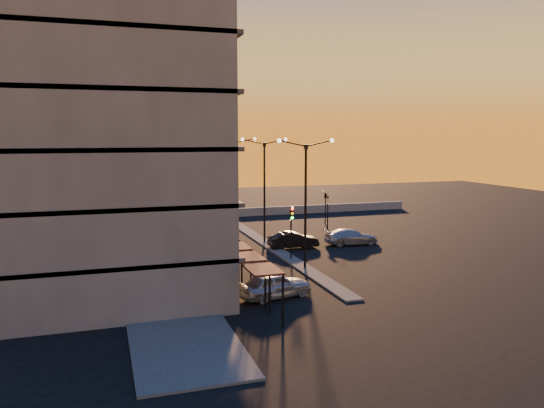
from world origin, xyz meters
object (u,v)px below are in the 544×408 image
at_px(streetlamp_mid, 264,182).
at_px(car_hatchback, 275,285).
at_px(traffic_light_main, 292,224).
at_px(car_sedan, 293,240).
at_px(car_wagon, 351,237).

xyz_separation_m(streetlamp_mid, car_hatchback, (-4.23, -15.72, -4.81)).
xyz_separation_m(streetlamp_mid, traffic_light_main, (0.00, -7.13, -2.70)).
xyz_separation_m(streetlamp_mid, car_sedan, (1.71, -2.88, -4.88)).
bearing_deg(car_wagon, streetlamp_mid, 73.89).
bearing_deg(car_hatchback, traffic_light_main, -38.52).
bearing_deg(streetlamp_mid, car_hatchback, -105.05).
relative_size(streetlamp_mid, car_hatchback, 2.08).
bearing_deg(traffic_light_main, car_hatchback, -116.20).
height_order(streetlamp_mid, car_wagon, streetlamp_mid).
distance_m(streetlamp_mid, car_hatchback, 16.98).
distance_m(streetlamp_mid, car_wagon, 9.22).
relative_size(car_hatchback, car_sedan, 1.05).
height_order(traffic_light_main, car_sedan, traffic_light_main).
height_order(streetlamp_mid, traffic_light_main, streetlamp_mid).
xyz_separation_m(car_sedan, car_wagon, (5.52, -0.12, -0.01)).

